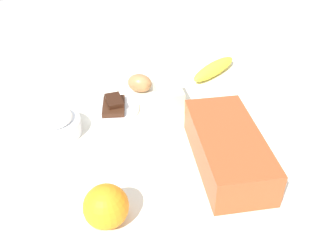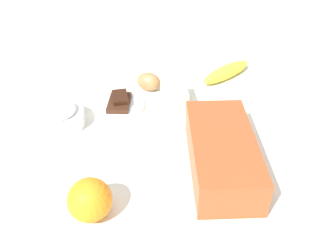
{
  "view_description": "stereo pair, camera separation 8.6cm",
  "coord_description": "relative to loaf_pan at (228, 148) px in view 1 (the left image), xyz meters",
  "views": [
    {
      "loc": [
        -0.66,
        0.23,
        0.54
      ],
      "look_at": [
        0.0,
        0.0,
        0.04
      ],
      "focal_mm": 38.98,
      "sensor_mm": 36.0,
      "label": 1
    },
    {
      "loc": [
        -0.68,
        0.15,
        0.54
      ],
      "look_at": [
        0.0,
        0.0,
        0.04
      ],
      "focal_mm": 38.98,
      "sensor_mm": 36.0,
      "label": 2
    }
  ],
  "objects": [
    {
      "name": "ground_plane",
      "position": [
        0.14,
        0.09,
        -0.05
      ],
      "size": [
        2.4,
        2.4,
        0.02
      ],
      "primitive_type": "cube",
      "color": "silver"
    },
    {
      "name": "loaf_pan",
      "position": [
        0.0,
        0.0,
        0.0
      ],
      "size": [
        0.3,
        0.18,
        0.08
      ],
      "rotation": [
        0.0,
        0.0,
        -0.17
      ],
      "color": "#9E4723",
      "rests_on": "ground_plane"
    },
    {
      "name": "flour_bowl",
      "position": [
        0.23,
        0.34,
        -0.01
      ],
      "size": [
        0.12,
        0.12,
        0.06
      ],
      "color": "white",
      "rests_on": "ground_plane"
    },
    {
      "name": "banana",
      "position": [
        0.37,
        -0.14,
        -0.02
      ],
      "size": [
        0.13,
        0.19,
        0.04
      ],
      "primitive_type": "ellipsoid",
      "rotation": [
        0.0,
        0.0,
        5.22
      ],
      "color": "yellow",
      "rests_on": "ground_plane"
    },
    {
      "name": "orange_fruit",
      "position": [
        -0.07,
        0.28,
        -0.0
      ],
      "size": [
        0.08,
        0.08,
        0.08
      ],
      "primitive_type": "sphere",
      "color": "orange",
      "rests_on": "ground_plane"
    },
    {
      "name": "butter_block",
      "position": [
        0.25,
        0.05,
        -0.01
      ],
      "size": [
        0.1,
        0.07,
        0.06
      ],
      "primitive_type": "cube",
      "rotation": [
        0.0,
        0.0,
        -0.1
      ],
      "color": "#F4EDB2",
      "rests_on": "ground_plane"
    },
    {
      "name": "egg_near_butter",
      "position": [
        0.35,
        0.1,
        -0.02
      ],
      "size": [
        0.08,
        0.09,
        0.05
      ],
      "primitive_type": "ellipsoid",
      "rotation": [
        0.0,
        1.57,
        0.99
      ],
      "color": "#A77044",
      "rests_on": "ground_plane"
    },
    {
      "name": "chocolate_plate",
      "position": [
        0.28,
        0.19,
        -0.03
      ],
      "size": [
        0.13,
        0.13,
        0.03
      ],
      "color": "white",
      "rests_on": "ground_plane"
    }
  ]
}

